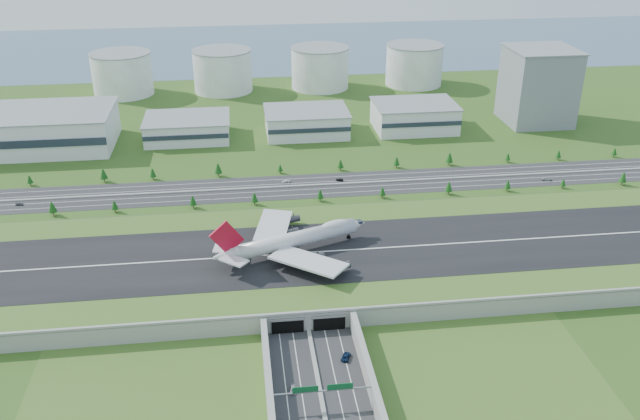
{
  "coord_description": "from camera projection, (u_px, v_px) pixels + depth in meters",
  "views": [
    {
      "loc": [
        -23.69,
        -275.67,
        165.13
      ],
      "look_at": [
        15.43,
        35.0,
        12.96
      ],
      "focal_mm": 38.0,
      "sensor_mm": 36.0,
      "label": 1
    }
  ],
  "objects": [
    {
      "name": "airfield_deck",
      "position": [
        297.0,
        261.0,
        318.96
      ],
      "size": [
        520.0,
        100.0,
        9.2
      ],
      "color": "gray",
      "rests_on": "ground"
    },
    {
      "name": "hangar_mid_b",
      "position": [
        306.0,
        122.0,
        489.48
      ],
      "size": [
        58.0,
        42.0,
        17.0
      ],
      "primitive_type": "cube",
      "color": "silver",
      "rests_on": "ground"
    },
    {
      "name": "fuel_tank_d",
      "position": [
        414.0,
        65.0,
        604.99
      ],
      "size": [
        50.0,
        50.0,
        35.0
      ],
      "primitive_type": "cylinder",
      "color": "silver",
      "rests_on": "ground"
    },
    {
      "name": "boeing_747",
      "position": [
        293.0,
        240.0,
        315.19
      ],
      "size": [
        75.8,
        70.37,
        24.51
      ],
      "rotation": [
        0.0,
        0.0,
        0.35
      ],
      "color": "silver",
      "rests_on": "airfield_deck"
    },
    {
      "name": "car_0",
      "position": [
        293.0,
        389.0,
        242.96
      ],
      "size": [
        3.1,
        5.23,
        1.67
      ],
      "primitive_type": "imported",
      "rotation": [
        0.0,
        0.0,
        -0.25
      ],
      "color": "silver",
      "rests_on": "ground"
    },
    {
      "name": "fuel_tank_b",
      "position": [
        223.0,
        71.0,
        585.89
      ],
      "size": [
        50.0,
        50.0,
        35.0
      ],
      "primitive_type": "cylinder",
      "color": "silver",
      "rests_on": "ground"
    },
    {
      "name": "car_2",
      "position": [
        346.0,
        357.0,
        259.69
      ],
      "size": [
        5.01,
        6.71,
        1.69
      ],
      "primitive_type": "imported",
      "rotation": [
        0.0,
        0.0,
        2.73
      ],
      "color": "#0C1E3E",
      "rests_on": "ground"
    },
    {
      "name": "sign_gantry_near",
      "position": [
        323.0,
        392.0,
        232.98
      ],
      "size": [
        38.7,
        0.7,
        9.8
      ],
      "color": "gray",
      "rests_on": "ground"
    },
    {
      "name": "ground",
      "position": [
        297.0,
        268.0,
        320.84
      ],
      "size": [
        1200.0,
        1200.0,
        0.0
      ],
      "primitive_type": "plane",
      "color": "#1E4917",
      "rests_on": "ground"
    },
    {
      "name": "car_6",
      "position": [
        547.0,
        179.0,
        414.67
      ],
      "size": [
        6.52,
        4.35,
        1.66
      ],
      "primitive_type": "imported",
      "rotation": [
        0.0,
        0.0,
        1.28
      ],
      "color": "#ADADB2",
      "rests_on": "ground"
    },
    {
      "name": "fuel_tank_a",
      "position": [
        122.0,
        74.0,
        576.34
      ],
      "size": [
        50.0,
        50.0,
        35.0
      ],
      "primitive_type": "cylinder",
      "color": "silver",
      "rests_on": "ground"
    },
    {
      "name": "car_7",
      "position": [
        286.0,
        181.0,
        411.83
      ],
      "size": [
        5.42,
        2.47,
        1.54
      ],
      "primitive_type": "imported",
      "rotation": [
        0.0,
        0.0,
        -1.51
      ],
      "color": "white",
      "rests_on": "ground"
    },
    {
      "name": "bay_water",
      "position": [
        256.0,
        47.0,
        749.16
      ],
      "size": [
        1200.0,
        260.0,
        0.06
      ],
      "primitive_type": "cube",
      "color": "#3E5B77",
      "rests_on": "ground"
    },
    {
      "name": "hangar_mid_c",
      "position": [
        414.0,
        116.0,
        498.03
      ],
      "size": [
        58.0,
        42.0,
        19.0
      ],
      "primitive_type": "cube",
      "color": "silver",
      "rests_on": "ground"
    },
    {
      "name": "car_5",
      "position": [
        340.0,
        180.0,
        413.9
      ],
      "size": [
        4.95,
        3.44,
        1.55
      ],
      "primitive_type": "imported",
      "rotation": [
        0.0,
        0.0,
        -2.0
      ],
      "color": "black",
      "rests_on": "ground"
    },
    {
      "name": "car_4",
      "position": [
        19.0,
        204.0,
        382.87
      ],
      "size": [
        4.53,
        2.22,
        1.49
      ],
      "primitive_type": "imported",
      "rotation": [
        0.0,
        0.0,
        1.46
      ],
      "color": "#545458",
      "rests_on": "ground"
    },
    {
      "name": "underpass_road",
      "position": [
        324.0,
        408.0,
        230.61
      ],
      "size": [
        38.8,
        120.4,
        8.0
      ],
      "color": "#28282B",
      "rests_on": "ground"
    },
    {
      "name": "hangar_mid_a",
      "position": [
        188.0,
        128.0,
        480.36
      ],
      "size": [
        58.0,
        42.0,
        15.0
      ],
      "primitive_type": "cube",
      "color": "silver",
      "rests_on": "ground"
    },
    {
      "name": "office_tower",
      "position": [
        538.0,
        86.0,
        505.3
      ],
      "size": [
        46.0,
        46.0,
        55.0
      ],
      "primitive_type": "cube",
      "color": "gray",
      "rests_on": "ground"
    },
    {
      "name": "fuel_tank_c",
      "position": [
        320.0,
        68.0,
        595.44
      ],
      "size": [
        50.0,
        50.0,
        35.0
      ],
      "primitive_type": "cylinder",
      "color": "silver",
      "rests_on": "ground"
    },
    {
      "name": "hangar_west",
      "position": [
        23.0,
        130.0,
        461.36
      ],
      "size": [
        120.0,
        60.0,
        25.0
      ],
      "primitive_type": "cube",
      "color": "silver",
      "rests_on": "ground"
    },
    {
      "name": "tree_row",
      "position": [
        282.0,
        181.0,
        403.21
      ],
      "size": [
        500.18,
        48.6,
        8.36
      ],
      "color": "#3D2819",
      "rests_on": "ground"
    },
    {
      "name": "north_expressway",
      "position": [
        282.0,
        187.0,
        405.58
      ],
      "size": [
        560.0,
        36.0,
        0.12
      ],
      "primitive_type": "cube",
      "color": "#28282B",
      "rests_on": "ground"
    }
  ]
}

